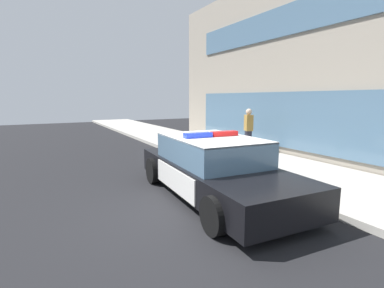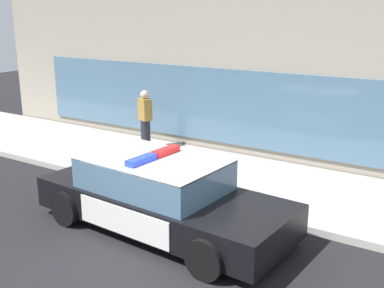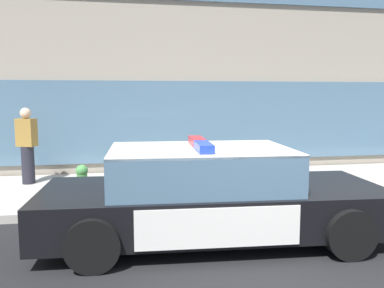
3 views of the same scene
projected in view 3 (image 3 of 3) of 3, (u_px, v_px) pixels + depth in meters
The scene contains 6 objects.
ground at pixel (280, 260), 5.26m from camera, with size 48.00×48.00×0.00m, color black.
sidewalk at pixel (211, 187), 9.12m from camera, with size 48.00×3.48×0.15m, color #B2ADA3.
storefront_building at pixel (220, 60), 16.09m from camera, with size 25.84×10.91×7.05m.
police_cruiser at pixel (209, 194), 5.97m from camera, with size 5.10×2.39×1.49m.
fire_hydrant at pixel (83, 185), 7.40m from camera, with size 0.34×0.39×0.73m.
pedestrian_on_sidewalk at pixel (27, 146), 9.02m from camera, with size 0.47×0.39×1.71m.
Camera 3 is at (-2.04, -4.74, 2.15)m, focal length 37.72 mm.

